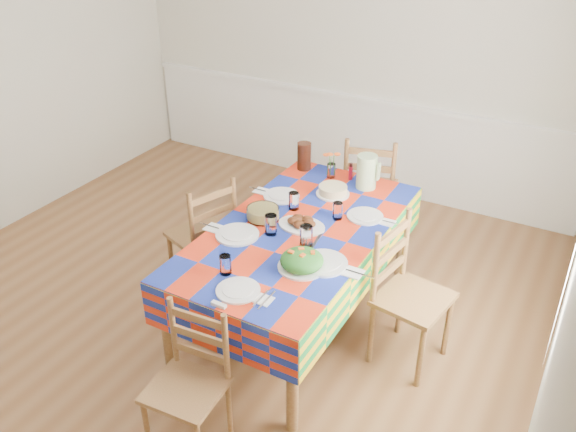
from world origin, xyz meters
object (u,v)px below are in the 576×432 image
object	(u,v)px
green_pitcher	(367,172)
chair_right	(407,296)
meat_platter	(302,223)
chair_left	(205,236)
dining_table	(299,239)
tea_pitcher	(304,156)
chair_near	(190,384)
chair_far	(369,191)

from	to	relation	value
green_pitcher	chair_right	size ratio (longest dim) A/B	0.26
meat_platter	chair_left	xyz separation A→B (m)	(-0.77, -0.05, -0.31)
meat_platter	dining_table	bearing A→B (deg)	-93.81
tea_pitcher	chair_near	world-z (taller)	tea_pitcher
dining_table	chair_far	distance (m)	1.22
dining_table	chair_right	distance (m)	0.78
green_pitcher	chair_far	distance (m)	0.61
chair_near	chair_right	world-z (taller)	chair_right
meat_platter	chair_near	world-z (taller)	chair_near
chair_right	tea_pitcher	bearing A→B (deg)	64.44
tea_pitcher	chair_near	distance (m)	2.11
dining_table	tea_pitcher	xyz separation A→B (m)	(-0.39, 0.82, 0.19)
dining_table	meat_platter	distance (m)	0.11
chair_right	meat_platter	bearing A→B (deg)	97.66
dining_table	green_pitcher	size ratio (longest dim) A/B	7.60
green_pitcher	chair_right	world-z (taller)	green_pitcher
chair_left	chair_near	bearing A→B (deg)	52.68
chair_left	chair_right	world-z (taller)	chair_right
dining_table	green_pitcher	world-z (taller)	green_pitcher
dining_table	meat_platter	size ratio (longest dim) A/B	5.95
green_pitcher	chair_left	world-z (taller)	green_pitcher
chair_left	green_pitcher	bearing A→B (deg)	150.41
tea_pitcher	chair_left	world-z (taller)	tea_pitcher
chair_near	chair_far	size ratio (longest dim) A/B	0.88
tea_pitcher	chair_right	distance (m)	1.46
chair_far	chair_right	world-z (taller)	chair_far
chair_near	chair_far	bearing A→B (deg)	85.73
dining_table	chair_right	world-z (taller)	chair_right
dining_table	green_pitcher	bearing A→B (deg)	78.97
chair_near	chair_far	world-z (taller)	chair_far
dining_table	chair_right	size ratio (longest dim) A/B	1.98
meat_platter	tea_pitcher	world-z (taller)	tea_pitcher
chair_near	green_pitcher	bearing A→B (deg)	81.69
chair_right	chair_left	bearing A→B (deg)	100.31
tea_pitcher	meat_platter	bearing A→B (deg)	-63.22
dining_table	tea_pitcher	bearing A→B (deg)	115.76
dining_table	chair_near	xyz separation A→B (m)	(-0.00, -1.21, -0.24)
chair_far	chair_right	bearing A→B (deg)	106.70
chair_far	dining_table	bearing A→B (deg)	74.07
dining_table	chair_left	size ratio (longest dim) A/B	2.04
tea_pitcher	chair_right	world-z (taller)	chair_right
chair_right	chair_near	bearing A→B (deg)	157.32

